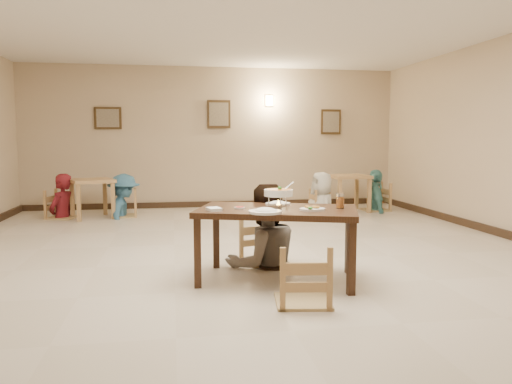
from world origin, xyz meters
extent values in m
plane|color=beige|center=(0.00, 0.00, 0.00)|extent=(10.00, 10.00, 0.00)
plane|color=silver|center=(0.00, 0.00, 3.00)|extent=(10.00, 10.00, 0.00)
plane|color=#C5AD90|center=(0.00, 5.00, 1.50)|extent=(10.00, 0.00, 10.00)
cube|color=black|center=(0.00, 4.97, 0.06)|extent=(8.00, 0.06, 0.12)
cube|color=#382614|center=(-2.20, 4.96, 1.90)|extent=(0.55, 0.03, 0.45)
cube|color=gray|center=(-2.20, 4.94, 1.90)|extent=(0.45, 0.01, 0.37)
cube|color=#382614|center=(0.10, 4.96, 2.00)|extent=(0.50, 0.03, 0.60)
cube|color=gray|center=(0.10, 4.94, 2.00)|extent=(0.41, 0.01, 0.49)
cube|color=#382614|center=(2.60, 4.96, 1.85)|extent=(0.45, 0.03, 0.55)
cube|color=gray|center=(2.60, 4.94, 1.85)|extent=(0.37, 0.01, 0.45)
cube|color=#FFD88C|center=(1.20, 4.96, 2.30)|extent=(0.16, 0.05, 0.22)
cube|color=#382012|center=(0.16, -0.84, 0.72)|extent=(1.81, 1.37, 0.06)
cube|color=#382012|center=(-0.67, -0.97, 0.35)|extent=(0.07, 0.07, 0.69)
cube|color=#382012|center=(0.75, -1.44, 0.35)|extent=(0.07, 0.07, 0.69)
cube|color=#382012|center=(-0.42, -0.23, 0.35)|extent=(0.07, 0.07, 0.69)
cube|color=#382012|center=(0.99, -0.70, 0.35)|extent=(0.07, 0.07, 0.69)
cube|color=tan|center=(0.15, -0.07, 0.45)|extent=(0.46, 0.46, 0.05)
cube|color=tan|center=(0.24, -1.59, 0.47)|extent=(0.49, 0.49, 0.05)
imported|color=gray|center=(0.14, -0.18, 0.95)|extent=(1.05, 0.89, 1.90)
torus|color=silver|center=(0.18, -0.82, 0.88)|extent=(0.23, 0.23, 0.01)
cylinder|color=silver|center=(0.18, -0.82, 0.77)|extent=(0.06, 0.06, 0.03)
cone|color=#FFA526|center=(0.18, -0.82, 0.82)|extent=(0.03, 0.03, 0.05)
cylinder|color=white|center=(0.18, -0.82, 0.91)|extent=(0.30, 0.30, 0.07)
cylinder|color=#B75C19|center=(0.18, -0.82, 0.94)|extent=(0.26, 0.26, 0.02)
sphere|color=#2D7223|center=(0.19, -0.82, 0.96)|extent=(0.04, 0.04, 0.04)
cylinder|color=silver|center=(0.29, -0.76, 0.97)|extent=(0.14, 0.09, 0.09)
cylinder|color=silver|center=(0.27, -0.76, 0.82)|extent=(0.01, 0.01, 0.13)
cylinder|color=silver|center=(0.09, -0.76, 0.82)|extent=(0.01, 0.01, 0.13)
cylinder|color=silver|center=(0.18, -0.92, 0.82)|extent=(0.01, 0.01, 0.13)
cylinder|color=white|center=(0.23, -0.56, 0.76)|extent=(0.27, 0.27, 0.02)
ellipsoid|color=white|center=(0.23, -0.56, 0.77)|extent=(0.18, 0.15, 0.06)
cylinder|color=white|center=(-0.02, -1.14, 0.77)|extent=(0.32, 0.32, 0.02)
ellipsoid|color=white|center=(-0.02, -1.14, 0.77)|extent=(0.21, 0.18, 0.07)
cylinder|color=white|center=(0.48, -1.04, 0.77)|extent=(0.26, 0.26, 0.02)
sphere|color=#2D7223|center=(0.43, -1.11, 0.79)|extent=(0.04, 0.04, 0.04)
cylinder|color=white|center=(-0.22, -0.81, 0.76)|extent=(0.11, 0.11, 0.02)
cylinder|color=#AD1E17|center=(-0.22, -0.81, 0.77)|extent=(0.08, 0.08, 0.01)
cube|color=white|center=(-0.49, -0.90, 0.77)|extent=(0.16, 0.19, 0.03)
cube|color=silver|center=(-0.44, -0.82, 0.76)|extent=(0.05, 0.17, 0.01)
cube|color=silver|center=(-0.41, -0.82, 0.76)|extent=(0.05, 0.17, 0.01)
cylinder|color=white|center=(0.80, -0.95, 0.83)|extent=(0.08, 0.08, 0.16)
cylinder|color=orange|center=(0.80, -0.95, 0.82)|extent=(0.07, 0.07, 0.12)
cube|color=tan|center=(-2.38, 3.78, 0.70)|extent=(0.94, 0.94, 0.06)
cube|color=tan|center=(-2.56, 3.39, 0.33)|extent=(0.07, 0.07, 0.67)
cube|color=tan|center=(-1.99, 3.61, 0.33)|extent=(0.07, 0.07, 0.67)
cube|color=tan|center=(-2.77, 3.96, 0.33)|extent=(0.07, 0.07, 0.67)
cube|color=tan|center=(-2.20, 4.18, 0.33)|extent=(0.07, 0.07, 0.67)
cube|color=tan|center=(2.63, 3.84, 0.71)|extent=(0.78, 0.78, 0.06)
cube|color=tan|center=(2.33, 3.51, 0.34)|extent=(0.07, 0.07, 0.68)
cube|color=tan|center=(2.96, 3.54, 0.34)|extent=(0.07, 0.07, 0.68)
cube|color=tan|center=(2.31, 4.13, 0.34)|extent=(0.07, 0.07, 0.68)
cube|color=tan|center=(2.93, 4.16, 0.34)|extent=(0.07, 0.07, 0.68)
cube|color=tan|center=(-2.94, 3.83, 0.46)|extent=(0.47, 0.47, 0.05)
cube|color=tan|center=(-1.82, 3.86, 0.45)|extent=(0.46, 0.46, 0.05)
cube|color=tan|center=(2.05, 3.76, 0.41)|extent=(0.42, 0.42, 0.05)
cube|color=tan|center=(3.22, 3.85, 0.50)|extent=(0.51, 0.51, 0.06)
imported|color=maroon|center=(-2.94, 3.83, 0.83)|extent=(0.62, 0.72, 1.67)
imported|color=teal|center=(-1.82, 3.86, 0.82)|extent=(0.70, 1.10, 1.63)
imported|color=silver|center=(2.05, 3.76, 0.82)|extent=(0.61, 0.85, 1.63)
imported|color=#549C9B|center=(3.22, 3.85, 0.85)|extent=(0.54, 1.04, 1.70)
camera|label=1|loc=(-0.89, -5.81, 1.46)|focal=35.00mm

